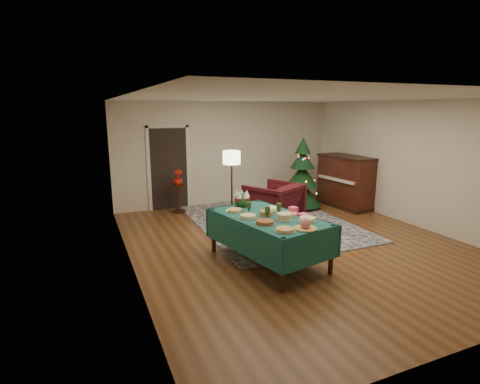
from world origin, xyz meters
name	(u,v)px	position (x,y,z in m)	size (l,w,h in m)	color
room_shell	(297,174)	(0.00, 0.00, 1.35)	(7.00, 7.00, 7.00)	#593319
doorway	(169,166)	(-1.60, 3.48, 1.10)	(1.08, 0.04, 2.16)	black
rug	(270,222)	(0.20, 1.38, 0.01)	(3.20, 4.20, 0.02)	navy
buffet_table	(268,226)	(-0.90, -0.60, 0.63)	(1.59, 2.24, 0.79)	black
platter_0	(285,230)	(-1.03, -1.36, 0.81)	(0.31, 0.31, 0.05)	silver
platter_1	(305,225)	(-0.71, -1.40, 0.86)	(0.34, 0.34, 0.17)	silver
platter_2	(307,220)	(-0.46, -1.07, 0.82)	(0.29, 0.29, 0.07)	silver
platter_3	(265,222)	(-1.13, -0.92, 0.82)	(0.32, 0.32, 0.05)	silver
platter_4	(284,217)	(-0.76, -0.86, 0.84)	(0.27, 0.27, 0.11)	silver
platter_5	(289,214)	(-0.55, -0.66, 0.81)	(0.32, 0.32, 0.04)	silver
platter_6	(248,216)	(-1.24, -0.53, 0.82)	(0.30, 0.30, 0.05)	silver
platter_7	(266,213)	(-0.89, -0.51, 0.83)	(0.28, 0.28, 0.08)	silver
platter_8	(273,209)	(-0.63, -0.25, 0.81)	(0.31, 0.31, 0.04)	silver
platter_9	(235,210)	(-1.28, -0.09, 0.81)	(0.30, 0.30, 0.04)	silver
goblet_0	(249,207)	(-1.09, -0.25, 0.89)	(0.08, 0.08, 0.18)	#2D471E
goblet_1	(279,208)	(-0.67, -0.52, 0.89)	(0.08, 0.08, 0.18)	#2D471E
goblet_2	(268,212)	(-0.94, -0.64, 0.89)	(0.08, 0.08, 0.18)	#2D471E
napkin_stack	(304,215)	(-0.36, -0.81, 0.81)	(0.16, 0.16, 0.04)	#DB3C7D
gift_box	(293,210)	(-0.42, -0.57, 0.84)	(0.13, 0.13, 0.11)	#ED417C
centerpiece	(242,199)	(-1.03, 0.19, 0.93)	(0.28, 0.29, 0.33)	#1E4C1E
armchair	(273,202)	(0.15, 1.17, 0.52)	(1.02, 0.95, 1.05)	#3E0D13
floor_lamp	(232,162)	(-0.56, 1.84, 1.36)	(0.39, 0.39, 1.61)	#A57F3F
side_table	(179,199)	(-1.48, 3.05, 0.33)	(0.38, 0.38, 0.68)	black
potted_plant	(178,181)	(-1.48, 3.05, 0.79)	(0.22, 0.39, 0.22)	red
christmas_tree	(302,177)	(1.50, 2.16, 0.82)	(1.30, 1.30, 1.83)	black
piano	(346,182)	(2.65, 1.88, 0.65)	(0.85, 1.60, 1.34)	black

